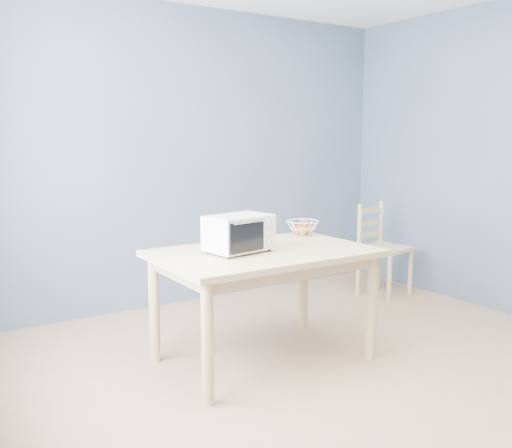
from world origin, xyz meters
TOP-DOWN VIEW (x-y plane):
  - room at (0.00, 0.00)m, footprint 4.01×4.51m
  - dining_table at (-0.31, 0.70)m, footprint 1.40×0.90m
  - toaster_oven at (-0.49, 0.74)m, footprint 0.45×0.36m
  - fruit_basket at (0.24, 1.00)m, footprint 0.30×0.30m
  - dining_chair at (1.53, 1.45)m, footprint 0.47×0.47m

SIDE VIEW (x-z plane):
  - dining_chair at x=1.53m, z-range -0.01..0.86m
  - dining_table at x=-0.31m, z-range 0.27..1.02m
  - fruit_basket at x=0.24m, z-range 0.75..0.87m
  - toaster_oven at x=-0.49m, z-range 0.76..1.00m
  - room at x=0.00m, z-range -0.01..2.61m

